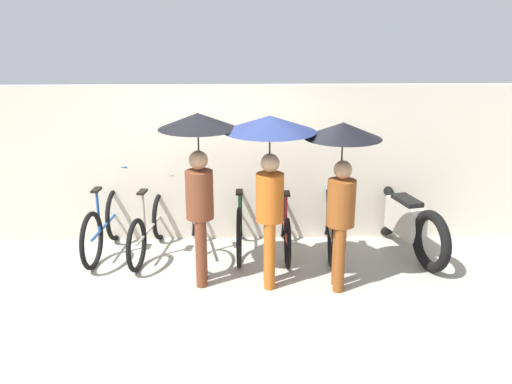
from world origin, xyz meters
name	(u,v)px	position (x,y,z in m)	size (l,w,h in m)	color
ground_plane	(214,297)	(0.00, 0.00, 0.00)	(30.00, 30.00, 0.00)	#9E998E
back_wall	(218,164)	(0.00, 1.82, 1.09)	(12.03, 0.12, 2.18)	beige
parked_bicycle_0	(104,226)	(-1.51, 1.31, 0.38)	(0.44, 1.70, 1.08)	black
parked_bicycle_1	(149,228)	(-0.90, 1.27, 0.35)	(0.45, 1.73, 0.97)	black
parked_bicycle_2	(195,222)	(-0.30, 1.39, 0.39)	(0.50, 1.82, 1.07)	black
parked_bicycle_3	(240,222)	(0.30, 1.38, 0.40)	(0.44, 1.82, 1.07)	black
parked_bicycle_4	(285,226)	(0.91, 1.33, 0.35)	(0.44, 1.71, 1.11)	black
parked_bicycle_5	(329,221)	(1.51, 1.38, 0.40)	(0.44, 1.84, 0.98)	black
pedestrian_leading	(199,156)	(-0.16, 0.46, 1.55)	(0.90, 0.90, 2.03)	brown
pedestrian_center	(270,152)	(0.65, 0.40, 1.60)	(1.05, 1.05, 2.01)	#B25619
pedestrian_trailing	(342,165)	(1.46, 0.30, 1.48)	(0.87, 0.87, 1.95)	brown
motorcycle	(405,221)	(2.52, 1.26, 0.43)	(0.76, 2.01, 0.96)	black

